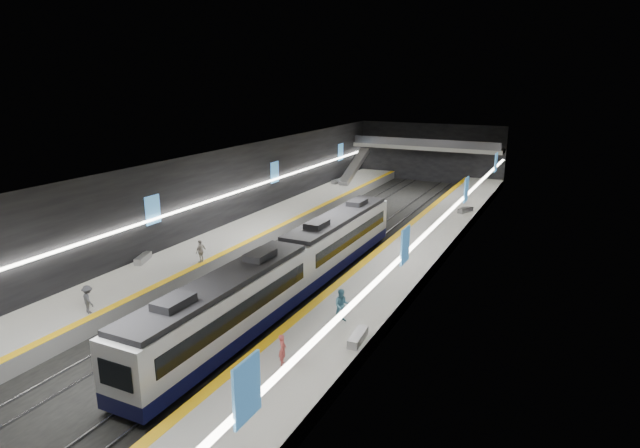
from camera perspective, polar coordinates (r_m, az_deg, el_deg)
The scene contains 26 objects.
ground at distance 44.46m, azimuth -0.34°, elevation -3.22°, with size 70.00×70.00×0.00m, color black.
ceiling at distance 42.55m, azimuth -0.36°, elevation 7.03°, with size 20.00×70.00×0.04m, color beige.
wall_left at distance 48.51m, azimuth -10.99°, elevation 3.01°, with size 0.04×70.00×8.00m, color black.
wall_right at distance 40.02m, azimuth 12.57°, elevation 0.24°, with size 0.04×70.00×8.00m, color black.
wall_back at distance 75.75m, azimuth 11.65°, elevation 7.45°, with size 20.00×0.04×8.00m, color black.
platform_left at distance 47.96m, azimuth -8.39°, elevation -1.34°, with size 5.00×70.00×1.00m, color slate.
tile_surface_left at distance 47.82m, azimuth -8.41°, elevation -0.76°, with size 5.00×70.00×0.02m, color #9D9D98.
tactile_strip_left at distance 46.64m, azimuth -6.18°, elevation -1.09°, with size 0.60×70.00×0.02m, color yellow.
platform_right at distance 41.67m, azimuth 8.95°, elevation -4.00°, with size 5.00×70.00×1.00m, color slate.
tile_surface_right at distance 41.51m, azimuth 8.98°, elevation -3.34°, with size 5.00×70.00×0.02m, color #9D9D98.
tactile_strip_right at distance 42.16m, azimuth 6.13°, elevation -2.92°, with size 0.60×70.00×0.02m, color yellow.
rails at distance 44.44m, azimuth -0.34°, elevation -3.15°, with size 6.52×70.00×0.12m.
train at distance 35.32m, azimuth -3.06°, elevation -4.55°, with size 2.69×30.04×3.60m.
ad_posters at distance 44.09m, azimuth 0.23°, elevation 2.70°, with size 19.94×53.50×2.20m.
cove_light_left at distance 48.43m, azimuth -10.79°, elevation 2.75°, with size 0.25×68.60×0.12m, color white.
cove_light_right at distance 40.12m, azimuth 12.28°, elevation -0.00°, with size 0.25×68.60×0.12m, color white.
mezzanine_bridge at distance 73.62m, azimuth 11.28°, elevation 8.06°, with size 20.00×3.00×1.50m.
escalator at distance 69.81m, azimuth 3.69°, elevation 6.15°, with size 1.20×8.00×0.60m, color #99999E.
bench_left_near at distance 41.77m, azimuth -18.36°, elevation -3.50°, with size 0.56×2.01×0.49m, color #99999E.
bench_left_far at distance 68.41m, azimuth 1.85°, elevation 4.57°, with size 0.54×1.96×0.48m, color #99999E.
bench_right_near at distance 28.35m, azimuth 4.06°, elevation -11.99°, with size 0.55×1.99×0.49m, color #99999E.
bench_right_far at distance 55.74m, azimuth 15.25°, elevation 1.45°, with size 0.53×1.92×0.47m, color #99999E.
passenger_right_a at distance 26.09m, azimuth -4.02°, elevation -13.26°, with size 0.57×0.37×1.55m, color #CD4F4C.
passenger_right_b at distance 30.15m, azimuth 2.36°, elevation -8.71°, with size 0.92×0.72×1.90m, color teal.
passenger_left_a at distance 40.24m, azimuth -12.60°, elevation -2.85°, with size 1.02×0.42×1.74m, color beige.
passenger_left_b at distance 33.93m, azimuth -23.51°, elevation -7.41°, with size 1.09×0.63×1.68m, color #3F4047.
Camera 1 is at (18.78, -37.64, 14.37)m, focal length 30.00 mm.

